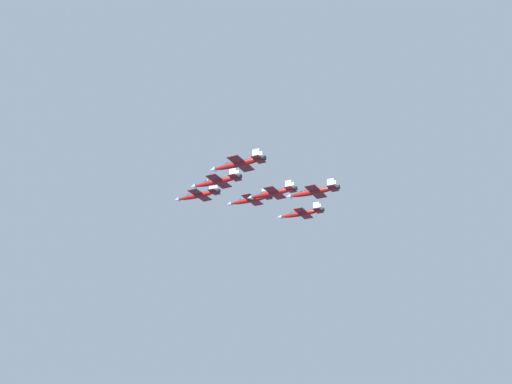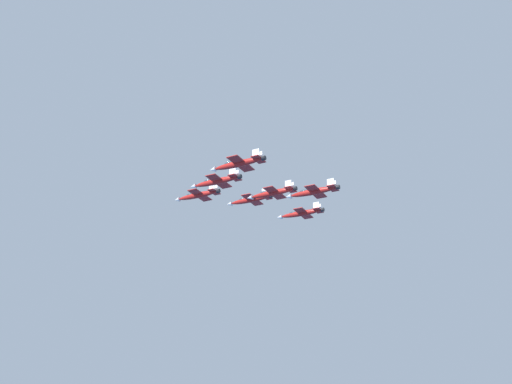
% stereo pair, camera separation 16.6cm
% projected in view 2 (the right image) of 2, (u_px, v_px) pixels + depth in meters
% --- Properties ---
extents(jet_lead, '(10.69, 16.64, 3.57)m').
position_uv_depth(jet_lead, '(198.00, 195.00, 225.12)').
color(jet_lead, red).
extents(jet_left_wingman, '(11.07, 17.22, 3.69)m').
position_uv_depth(jet_left_wingman, '(217.00, 181.00, 209.53)').
color(jet_left_wingman, red).
extents(jet_right_wingman, '(10.58, 16.45, 3.53)m').
position_uv_depth(jet_right_wingman, '(250.00, 200.00, 229.09)').
color(jet_right_wingman, red).
extents(jet_left_outer, '(11.09, 17.27, 3.70)m').
position_uv_depth(jet_left_outer, '(238.00, 164.00, 194.14)').
color(jet_left_outer, red).
extents(jet_right_outer, '(10.62, 16.44, 3.54)m').
position_uv_depth(jet_right_outer, '(301.00, 213.00, 231.75)').
color(jet_right_outer, red).
extents(jet_slot_rear, '(10.63, 16.55, 3.54)m').
position_uv_depth(jet_slot_rear, '(273.00, 193.00, 212.65)').
color(jet_slot_rear, red).
extents(jet_trailing, '(10.84, 16.82, 3.61)m').
position_uv_depth(jet_trailing, '(313.00, 192.00, 206.41)').
color(jet_trailing, red).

